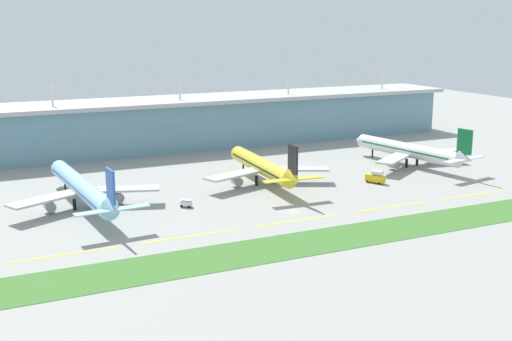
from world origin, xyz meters
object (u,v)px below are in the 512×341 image
(baggage_cart, at_px, (186,203))
(fuel_truck, at_px, (376,177))
(airliner_near, at_px, (82,188))
(pushback_tug, at_px, (374,178))
(airliner_far, at_px, (410,151))
(airliner_middle, at_px, (263,167))

(baggage_cart, height_order, fuel_truck, fuel_truck)
(airliner_near, bearing_deg, fuel_truck, -7.33)
(airliner_near, relative_size, pushback_tug, 16.34)
(airliner_far, relative_size, fuel_truck, 8.11)
(airliner_middle, height_order, airliner_far, same)
(airliner_near, height_order, airliner_far, same)
(pushback_tug, distance_m, fuel_truck, 3.71)
(airliner_near, distance_m, airliner_far, 133.04)
(airliner_near, relative_size, baggage_cart, 18.63)
(airliner_middle, xyz_separation_m, pushback_tug, (39.62, -13.59, -5.34))
(airliner_middle, distance_m, pushback_tug, 42.22)
(baggage_cart, bearing_deg, airliner_middle, 25.70)
(baggage_cart, bearing_deg, airliner_near, 155.41)
(baggage_cart, height_order, pushback_tug, baggage_cart)
(airliner_far, distance_m, pushback_tug, 32.04)
(airliner_near, bearing_deg, airliner_far, 2.01)
(airliner_near, height_order, baggage_cart, airliner_near)
(pushback_tug, relative_size, fuel_truck, 0.58)
(airliner_near, relative_size, fuel_truck, 9.49)
(airliner_middle, bearing_deg, airliner_far, 1.05)
(airliner_middle, relative_size, fuel_truck, 7.82)
(airliner_near, xyz_separation_m, fuel_truck, (103.51, -13.32, -4.20))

